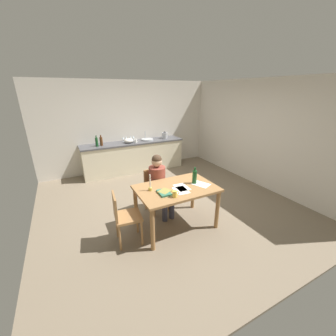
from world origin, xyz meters
name	(u,v)px	position (x,y,z in m)	size (l,w,h in m)	color
ground_plane	(168,204)	(0.00, 0.00, -0.02)	(5.20, 5.20, 0.04)	#7A6B56
wall_back	(129,126)	(0.00, 2.60, 1.30)	(5.20, 0.12, 2.60)	silver
wall_right	(260,134)	(2.60, 0.00, 1.30)	(0.12, 5.20, 2.60)	silver
kitchen_counter	(134,156)	(0.00, 2.24, 0.45)	(2.99, 0.64, 0.90)	beige
dining_table	(176,193)	(-0.23, -0.76, 0.66)	(1.35, 0.89, 0.76)	#9E7042
chair_at_table	(155,188)	(-0.32, -0.07, 0.47)	(0.45, 0.45, 0.85)	#9E7042
person_seated	(159,181)	(-0.31, -0.22, 0.68)	(0.37, 0.62, 1.19)	brown
chair_side_empty	(124,216)	(-1.16, -0.77, 0.49)	(0.44, 0.44, 0.87)	#9E7042
coffee_mug	(175,194)	(-0.41, -1.04, 0.82)	(0.11, 0.07, 0.11)	#F2CC4C
candlestick	(150,186)	(-0.67, -0.66, 0.84)	(0.06, 0.06, 0.28)	gold
book_magazine	(165,192)	(-0.49, -0.84, 0.78)	(0.19, 0.16, 0.03)	olive
book_cookery	(164,193)	(-0.51, -0.86, 0.78)	(0.18, 0.25, 0.03)	#316D53
paper_letter	(201,184)	(0.22, -0.84, 0.77)	(0.21, 0.30, 0.00)	white
paper_bill	(182,187)	(-0.14, -0.80, 0.77)	(0.21, 0.30, 0.00)	white
paper_envelope	(181,190)	(-0.21, -0.89, 0.77)	(0.21, 0.30, 0.00)	white
wine_bottle_on_table	(195,177)	(0.14, -0.75, 0.89)	(0.08, 0.08, 0.30)	#194C23
sink_unit	(147,139)	(0.44, 2.24, 0.92)	(0.36, 0.36, 0.24)	#B2B7BC
bottle_oil	(97,142)	(-1.03, 2.18, 1.02)	(0.07, 0.07, 0.29)	#194C23
bottle_vinegar	(101,141)	(-0.91, 2.21, 1.02)	(0.08, 0.08, 0.29)	#593319
mixing_bowl	(129,141)	(-0.15, 2.18, 0.96)	(0.27, 0.27, 0.12)	white
stovetop_kettle	(165,135)	(1.03, 2.24, 1.00)	(0.18, 0.18, 0.22)	#B7BABF
wine_glass_near_sink	(133,137)	(0.06, 2.39, 1.01)	(0.07, 0.07, 0.15)	silver
wine_glass_by_kettle	(130,137)	(-0.03, 2.39, 1.01)	(0.07, 0.07, 0.15)	silver
wine_glass_back_left	(126,138)	(-0.16, 2.39, 1.01)	(0.07, 0.07, 0.15)	silver
wine_glass_back_right	(123,138)	(-0.26, 2.39, 1.01)	(0.07, 0.07, 0.15)	silver
teacup_on_counter	(136,141)	(0.03, 2.09, 0.95)	(0.12, 0.08, 0.11)	white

